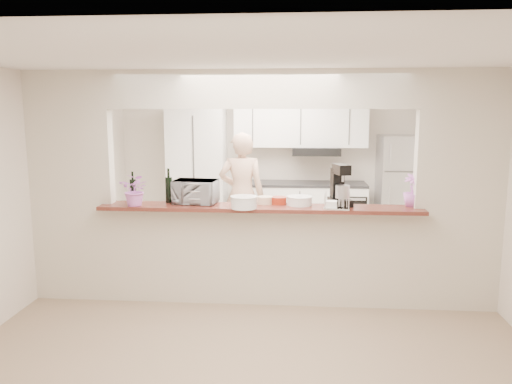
# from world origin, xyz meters

# --- Properties ---
(floor) EXTENTS (6.00, 6.00, 0.00)m
(floor) POSITION_xyz_m (0.00, 0.00, 0.00)
(floor) COLOR tan
(floor) RESTS_ON ground
(tile_overlay) EXTENTS (5.00, 2.90, 0.01)m
(tile_overlay) POSITION_xyz_m (0.00, 1.55, 0.01)
(tile_overlay) COLOR silver
(tile_overlay) RESTS_ON floor
(partition) EXTENTS (5.00, 0.15, 2.50)m
(partition) POSITION_xyz_m (0.00, 0.00, 1.48)
(partition) COLOR beige
(partition) RESTS_ON floor
(bar_counter) EXTENTS (3.40, 0.38, 1.09)m
(bar_counter) POSITION_xyz_m (0.00, -0.00, 0.58)
(bar_counter) COLOR beige
(bar_counter) RESTS_ON floor
(kitchen_cabinets) EXTENTS (3.15, 0.62, 2.25)m
(kitchen_cabinets) POSITION_xyz_m (-0.19, 2.72, 0.97)
(kitchen_cabinets) COLOR white
(kitchen_cabinets) RESTS_ON floor
(refrigerator) EXTENTS (0.75, 0.70, 1.70)m
(refrigerator) POSITION_xyz_m (2.05, 2.65, 0.85)
(refrigerator) COLOR #AFAFB4
(refrigerator) RESTS_ON floor
(flower_left) EXTENTS (0.35, 0.31, 0.34)m
(flower_left) POSITION_xyz_m (-1.30, -0.15, 1.26)
(flower_left) COLOR pink
(flower_left) RESTS_ON bar_counter
(wine_bottle_a) EXTENTS (0.07, 0.07, 0.34)m
(wine_bottle_a) POSITION_xyz_m (-1.40, 0.07, 1.22)
(wine_bottle_a) COLOR black
(wine_bottle_a) RESTS_ON bar_counter
(wine_bottle_b) EXTENTS (0.07, 0.07, 0.37)m
(wine_bottle_b) POSITION_xyz_m (-1.00, 0.07, 1.24)
(wine_bottle_b) COLOR black
(wine_bottle_b) RESTS_ON bar_counter
(toaster_oven) EXTENTS (0.49, 0.35, 0.25)m
(toaster_oven) POSITION_xyz_m (-0.70, 0.05, 1.22)
(toaster_oven) COLOR #ACADB1
(toaster_oven) RESTS_ON bar_counter
(serving_bowls) EXTENTS (0.39, 0.39, 0.23)m
(serving_bowls) POSITION_xyz_m (-0.70, 0.05, 1.21)
(serving_bowls) COLOR white
(serving_bowls) RESTS_ON bar_counter
(plate_stack_a) EXTENTS (0.27, 0.27, 0.13)m
(plate_stack_a) POSITION_xyz_m (-0.15, -0.19, 1.15)
(plate_stack_a) COLOR white
(plate_stack_a) RESTS_ON bar_counter
(plate_stack_b) EXTENTS (0.27, 0.27, 0.10)m
(plate_stack_b) POSITION_xyz_m (0.42, 0.03, 1.14)
(plate_stack_b) COLOR white
(plate_stack_b) RESTS_ON bar_counter
(red_bowl) EXTENTS (0.16, 0.16, 0.08)m
(red_bowl) POSITION_xyz_m (0.20, 0.08, 1.13)
(red_bowl) COLOR maroon
(red_bowl) RESTS_ON bar_counter
(tan_bowl) EXTENTS (0.17, 0.17, 0.08)m
(tan_bowl) POSITION_xyz_m (0.05, 0.08, 1.13)
(tan_bowl) COLOR beige
(tan_bowl) RESTS_ON bar_counter
(utensil_caddy) EXTENTS (0.28, 0.19, 0.24)m
(utensil_caddy) POSITION_xyz_m (0.80, -0.15, 1.19)
(utensil_caddy) COLOR silver
(utensil_caddy) RESTS_ON bar_counter
(stand_mixer) EXTENTS (0.26, 0.33, 0.44)m
(stand_mixer) POSITION_xyz_m (0.85, 0.06, 1.29)
(stand_mixer) COLOR black
(stand_mixer) RESTS_ON bar_counter
(flower_right) EXTENTS (0.23, 0.23, 0.35)m
(flower_right) POSITION_xyz_m (1.60, 0.05, 1.26)
(flower_right) COLOR #C974D8
(flower_right) RESTS_ON bar_counter
(person) EXTENTS (0.67, 0.46, 1.77)m
(person) POSITION_xyz_m (-0.38, 1.74, 0.89)
(person) COLOR #D7A88B
(person) RESTS_ON floor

